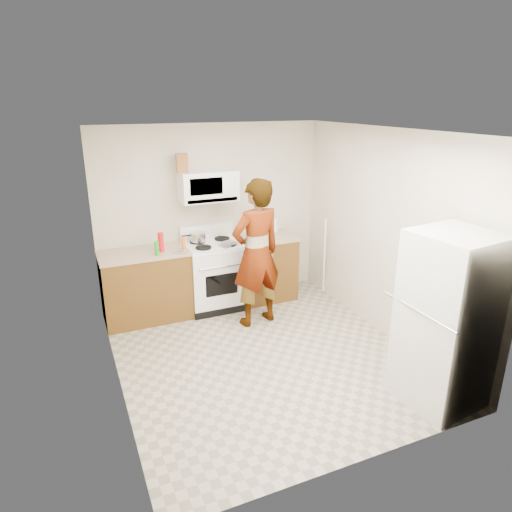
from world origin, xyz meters
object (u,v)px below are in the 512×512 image
gas_range (214,274)px  saucepan (198,237)px  person (256,254)px  kettle (273,226)px  fridge (447,321)px  microwave (208,186)px

gas_range → saucepan: gas_range is taller
gas_range → person: (0.35, -0.68, 0.47)m
gas_range → kettle: 1.16m
person → kettle: 1.11m
fridge → person: bearing=107.6°
person → microwave: bearing=-77.1°
gas_range → microwave: bearing=90.0°
microwave → fridge: 3.40m
kettle → gas_range: bearing=-154.0°
person → kettle: (0.66, 0.89, 0.07)m
person → fridge: 2.41m
microwave → saucepan: size_ratio=3.64×
microwave → saucepan: (-0.17, -0.00, -0.69)m
kettle → saucepan: 1.18m
microwave → person: (0.35, -0.81, -0.75)m
gas_range → microwave: size_ratio=1.49×
fridge → gas_range: bearing=108.4°
microwave → saucepan: microwave is taller
kettle → microwave: bearing=-161.2°
gas_range → saucepan: size_ratio=5.41×
microwave → person: 1.16m
gas_range → fridge: size_ratio=0.66×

